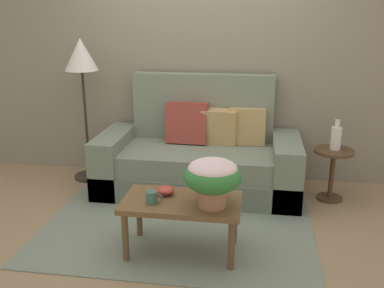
{
  "coord_description": "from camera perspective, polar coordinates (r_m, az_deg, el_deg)",
  "views": [
    {
      "loc": [
        0.63,
        -3.4,
        1.81
      ],
      "look_at": [
        0.1,
        0.11,
        0.7
      ],
      "focal_mm": 40.13,
      "sensor_mm": 36.0,
      "label": 1
    }
  ],
  "objects": [
    {
      "name": "floor_lamp",
      "position": [
        4.71,
        -14.45,
        10.03
      ],
      "size": [
        0.35,
        0.35,
        1.54
      ],
      "color": "#2D2823",
      "rests_on": "ground"
    },
    {
      "name": "table_vase",
      "position": [
        4.36,
        18.6,
        0.84
      ],
      "size": [
        0.1,
        0.1,
        0.3
      ],
      "color": "silver",
      "rests_on": "side_table"
    },
    {
      "name": "coffee_table",
      "position": [
        3.29,
        -1.37,
        -8.4
      ],
      "size": [
        0.9,
        0.49,
        0.44
      ],
      "color": "brown",
      "rests_on": "ground"
    },
    {
      "name": "coffee_mug",
      "position": [
        3.21,
        -5.35,
        -7.05
      ],
      "size": [
        0.13,
        0.09,
        0.09
      ],
      "color": "#3D664C",
      "rests_on": "coffee_table"
    },
    {
      "name": "snack_bowl",
      "position": [
        3.34,
        -3.55,
        -6.13
      ],
      "size": [
        0.14,
        0.14,
        0.07
      ],
      "color": "#B2382D",
      "rests_on": "coffee_table"
    },
    {
      "name": "couch",
      "position": [
        4.46,
        1.02,
        -1.9
      ],
      "size": [
        2.04,
        0.91,
        1.18
      ],
      "color": "#626B59",
      "rests_on": "ground"
    },
    {
      "name": "ground_plane",
      "position": [
        3.9,
        -1.66,
        -10.29
      ],
      "size": [
        14.0,
        14.0,
        0.0
      ],
      "primitive_type": "plane",
      "color": "#997A56"
    },
    {
      "name": "potted_plant",
      "position": [
        3.08,
        2.75,
        -4.33
      ],
      "size": [
        0.42,
        0.42,
        0.36
      ],
      "color": "#A36B4C",
      "rests_on": "coffee_table"
    },
    {
      "name": "side_table",
      "position": [
        4.42,
        18.2,
        -2.7
      ],
      "size": [
        0.38,
        0.38,
        0.52
      ],
      "color": "#4C331E",
      "rests_on": "ground"
    },
    {
      "name": "area_rug",
      "position": [
        3.93,
        -1.59,
        -10.04
      ],
      "size": [
        2.32,
        1.92,
        0.01
      ],
      "primitive_type": "cube",
      "color": "gray",
      "rests_on": "ground"
    },
    {
      "name": "wall_back",
      "position": [
        4.72,
        0.97,
        11.65
      ],
      "size": [
        6.4,
        0.12,
        2.69
      ],
      "primitive_type": "cube",
      "color": "gray",
      "rests_on": "ground"
    }
  ]
}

